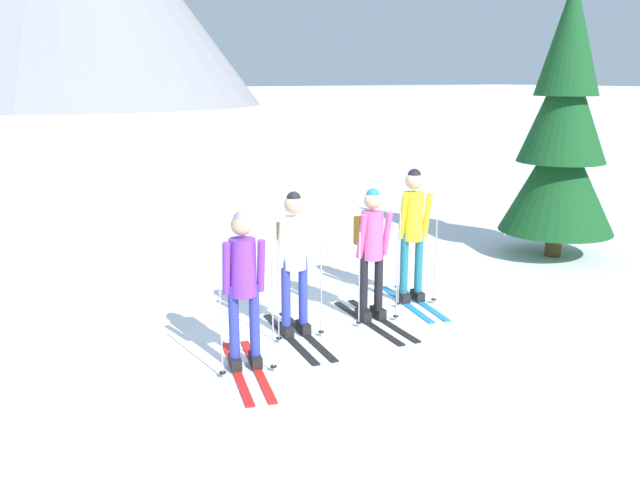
% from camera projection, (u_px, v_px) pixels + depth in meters
% --- Properties ---
extents(ground_plane, '(400.00, 400.00, 0.00)m').
position_uv_depth(ground_plane, '(337.00, 332.00, 8.26)').
color(ground_plane, white).
extents(skier_in_purple, '(0.69, 1.64, 1.72)m').
position_uv_depth(skier_in_purple, '(243.00, 281.00, 7.02)').
color(skier_in_purple, red).
rests_on(skier_in_purple, ground).
extents(skier_in_white, '(0.61, 1.72, 1.76)m').
position_uv_depth(skier_in_white, '(294.00, 255.00, 7.95)').
color(skier_in_white, black).
rests_on(skier_in_white, ground).
extents(skier_in_pink, '(0.61, 1.71, 1.71)m').
position_uv_depth(skier_in_pink, '(371.00, 247.00, 8.47)').
color(skier_in_pink, black).
rests_on(skier_in_pink, ground).
extents(skier_in_yellow, '(0.64, 1.61, 1.86)m').
position_uv_depth(skier_in_yellow, '(413.00, 229.00, 9.12)').
color(skier_in_yellow, '#1E84D1').
rests_on(skier_in_yellow, ground).
extents(pine_tree_near, '(1.92, 1.92, 4.64)m').
position_uv_depth(pine_tree_near, '(563.00, 134.00, 11.28)').
color(pine_tree_near, '#51381E').
rests_on(pine_tree_near, ground).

